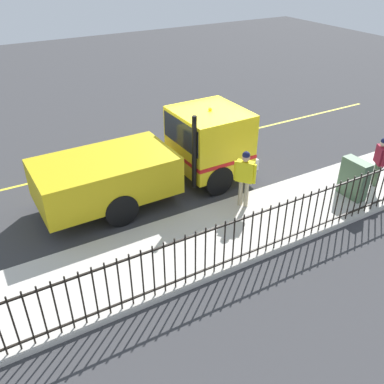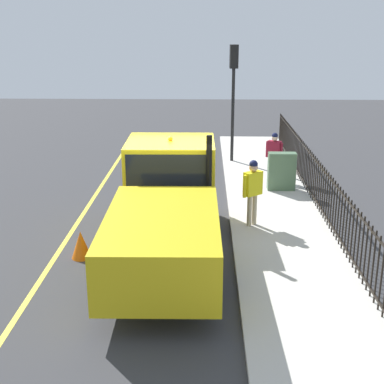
{
  "view_description": "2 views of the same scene",
  "coord_description": "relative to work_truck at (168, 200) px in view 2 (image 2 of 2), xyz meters",
  "views": [
    {
      "loc": [
        10.3,
        -6.45,
        6.82
      ],
      "look_at": [
        1.63,
        -1.47,
        0.75
      ],
      "focal_mm": 39.02,
      "sensor_mm": 36.0,
      "label": 1
    },
    {
      "loc": [
        0.91,
        -13.19,
        5.18
      ],
      "look_at": [
        0.58,
        -0.48,
        1.15
      ],
      "focal_mm": 49.88,
      "sensor_mm": 36.0,
      "label": 2
    }
  ],
  "objects": [
    {
      "name": "ground_plane",
      "position": [
        -0.04,
        1.44,
        -1.26
      ],
      "size": [
        50.4,
        50.4,
        0.0
      ],
      "primitive_type": "plane",
      "color": "#38383A",
      "rests_on": "ground"
    },
    {
      "name": "sidewalk_slab",
      "position": [
        2.88,
        1.44,
        -1.2
      ],
      "size": [
        2.67,
        22.91,
        0.12
      ],
      "primitive_type": "cube",
      "color": "beige",
      "rests_on": "ground"
    },
    {
      "name": "lane_marking",
      "position": [
        -2.6,
        1.44,
        -1.26
      ],
      "size": [
        0.12,
        20.62,
        0.01
      ],
      "primitive_type": "cube",
      "color": "yellow",
      "rests_on": "ground"
    },
    {
      "name": "work_truck",
      "position": [
        0.0,
        0.0,
        0.0
      ],
      "size": [
        2.35,
        6.73,
        2.71
      ],
      "rotation": [
        0.0,
        0.0,
        0.02
      ],
      "color": "yellow",
      "rests_on": "ground"
    },
    {
      "name": "worker_standing",
      "position": [
        2.09,
        1.38,
        -0.06
      ],
      "size": [
        0.53,
        0.48,
        1.75
      ],
      "rotation": [
        0.0,
        0.0,
        -2.48
      ],
      "color": "yellow",
      "rests_on": "sidewalk_slab"
    },
    {
      "name": "pedestrian_distant",
      "position": [
        3.17,
        5.73,
        -0.16
      ],
      "size": [
        0.53,
        0.4,
        1.6
      ],
      "rotation": [
        0.0,
        0.0,
        5.75
      ],
      "color": "maroon",
      "rests_on": "sidewalk_slab"
    },
    {
      "name": "iron_fence",
      "position": [
        4.08,
        1.44,
        -0.45
      ],
      "size": [
        0.04,
        19.51,
        1.37
      ],
      "color": "black",
      "rests_on": "sidewalk_slab"
    },
    {
      "name": "traffic_light_near",
      "position": [
        1.88,
        8.29,
        1.92
      ],
      "size": [
        0.33,
        0.25,
        4.33
      ],
      "rotation": [
        0.0,
        0.0,
        3.28
      ],
      "color": "black",
      "rests_on": "sidewalk_slab"
    },
    {
      "name": "utility_cabinet",
      "position": [
        3.28,
        4.56,
        -0.54
      ],
      "size": [
        0.86,
        0.36,
        1.2
      ],
      "primitive_type": "cube",
      "color": "#4C6B4C",
      "rests_on": "sidewalk_slab"
    },
    {
      "name": "traffic_cone",
      "position": [
        -1.98,
        -0.51,
        -0.94
      ],
      "size": [
        0.46,
        0.46,
        0.65
      ],
      "primitive_type": "cone",
      "color": "orange",
      "rests_on": "ground"
    }
  ]
}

